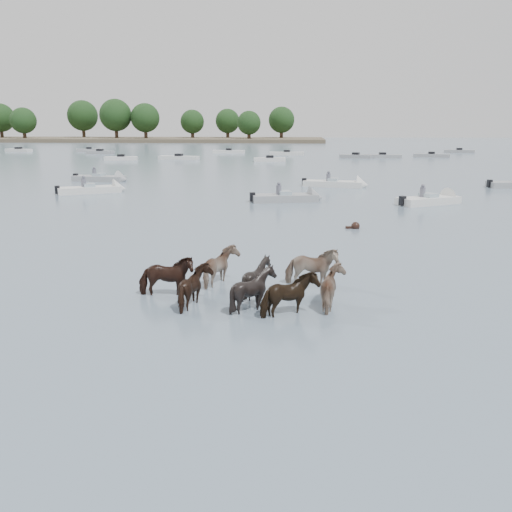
{
  "coord_description": "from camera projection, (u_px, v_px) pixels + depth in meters",
  "views": [
    {
      "loc": [
        3.17,
        -13.7,
        5.17
      ],
      "look_at": [
        1.85,
        2.96,
        1.1
      ],
      "focal_mm": 38.26,
      "sensor_mm": 36.0,
      "label": 1
    }
  ],
  "objects": [
    {
      "name": "treeline",
      "position": [
        36.0,
        118.0,
        164.84
      ],
      "size": [
        148.2,
        21.55,
        12.58
      ],
      "color": "#382619",
      "rests_on": "ground"
    },
    {
      "name": "motorboat_c",
      "position": [
        342.0,
        184.0,
        45.67
      ],
      "size": [
        5.62,
        2.57,
        1.92
      ],
      "rotation": [
        0.0,
        0.0,
        -0.19
      ],
      "color": "silver",
      "rests_on": "ground"
    },
    {
      "name": "ground",
      "position": [
        179.0,
        320.0,
        14.74
      ],
      "size": [
        400.0,
        400.0,
        0.0
      ],
      "primitive_type": "plane",
      "color": "slate",
      "rests_on": "ground"
    },
    {
      "name": "motorboat_a",
      "position": [
        99.0,
        189.0,
        42.0
      ],
      "size": [
        5.22,
        3.81,
        1.92
      ],
      "rotation": [
        0.0,
        0.0,
        0.49
      ],
      "color": "silver",
      "rests_on": "ground"
    },
    {
      "name": "motorboat_f",
      "position": [
        106.0,
        179.0,
        50.15
      ],
      "size": [
        5.44,
        2.31,
        1.92
      ],
      "rotation": [
        0.0,
        0.0,
        -0.14
      ],
      "color": "gray",
      "rests_on": "ground"
    },
    {
      "name": "pony_herd",
      "position": [
        253.0,
        282.0,
        16.41
      ],
      "size": [
        6.79,
        4.4,
        1.45
      ],
      "color": "black",
      "rests_on": "ground"
    },
    {
      "name": "motorboat_b",
      "position": [
        295.0,
        198.0,
        37.27
      ],
      "size": [
        5.15,
        2.68,
        1.92
      ],
      "rotation": [
        0.0,
        0.0,
        0.23
      ],
      "color": "gray",
      "rests_on": "ground"
    },
    {
      "name": "motorboat_d",
      "position": [
        436.0,
        200.0,
        36.19
      ],
      "size": [
        4.9,
        3.73,
        1.92
      ],
      "rotation": [
        0.0,
        0.0,
        0.52
      ],
      "color": "silver",
      "rests_on": "ground"
    },
    {
      "name": "distant_flotilla",
      "position": [
        286.0,
        155.0,
        88.41
      ],
      "size": [
        103.84,
        28.77,
        0.93
      ],
      "color": "silver",
      "rests_on": "ground"
    },
    {
      "name": "shoreline",
      "position": [
        58.0,
        139.0,
        165.27
      ],
      "size": [
        160.0,
        30.0,
        1.0
      ],
      "primitive_type": "cube",
      "color": "#4C4233",
      "rests_on": "ground"
    },
    {
      "name": "swimming_pony",
      "position": [
        355.0,
        227.0,
        27.57
      ],
      "size": [
        0.72,
        0.44,
        0.44
      ],
      "color": "black",
      "rests_on": "ground"
    }
  ]
}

